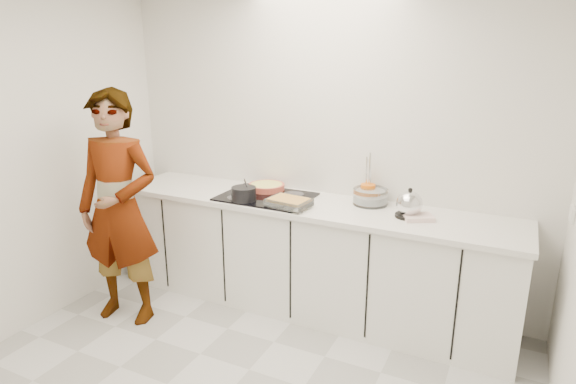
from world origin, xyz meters
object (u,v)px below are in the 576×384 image
at_px(saucepan, 244,194).
at_px(mixing_bowl, 370,197).
at_px(kettle, 409,205).
at_px(hob, 266,197).
at_px(baking_dish, 289,202).
at_px(utensil_crock, 368,193).
at_px(cook, 119,209).
at_px(tart_dish, 266,187).

height_order(saucepan, mixing_bowl, saucepan).
bearing_deg(kettle, mixing_bowl, 153.17).
relative_size(hob, baking_dish, 2.17).
height_order(hob, utensil_crock, utensil_crock).
xyz_separation_m(hob, baking_dish, (0.28, -0.16, 0.04)).
distance_m(saucepan, kettle, 1.25).
xyz_separation_m(mixing_bowl, cook, (-1.68, -0.92, -0.07)).
distance_m(tart_dish, mixing_bowl, 0.89).
height_order(hob, cook, cook).
bearing_deg(baking_dish, kettle, 12.26).
xyz_separation_m(tart_dish, mixing_bowl, (0.89, 0.03, 0.02)).
xyz_separation_m(hob, tart_dish, (-0.08, 0.16, 0.03)).
height_order(hob, mixing_bowl, mixing_bowl).
xyz_separation_m(hob, utensil_crock, (0.77, 0.24, 0.06)).
xyz_separation_m(tart_dish, baking_dish, (0.36, -0.32, 0.01)).
distance_m(mixing_bowl, cook, 1.92).
bearing_deg(kettle, cook, -159.63).
bearing_deg(cook, saucepan, 23.80).
xyz_separation_m(tart_dish, kettle, (1.22, -0.13, 0.05)).
distance_m(tart_dish, saucepan, 0.34).
bearing_deg(saucepan, hob, 62.15).
bearing_deg(tart_dish, mixing_bowl, 2.25).
relative_size(tart_dish, cook, 0.19).
distance_m(hob, mixing_bowl, 0.83).
bearing_deg(utensil_crock, tart_dish, -174.52).
xyz_separation_m(mixing_bowl, kettle, (0.33, -0.17, 0.03)).
relative_size(saucepan, baking_dish, 0.77).
bearing_deg(kettle, utensil_crock, 149.73).
bearing_deg(hob, baking_dish, -29.60).
relative_size(kettle, cook, 0.12).
distance_m(tart_dish, utensil_crock, 0.86).
height_order(hob, kettle, kettle).
xyz_separation_m(utensil_crock, cook, (-1.65, -0.96, -0.08)).
distance_m(saucepan, cook, 0.95).
height_order(mixing_bowl, kettle, kettle).
height_order(utensil_crock, cook, cook).
distance_m(saucepan, baking_dish, 0.38).
distance_m(hob, utensil_crock, 0.81).
height_order(saucepan, baking_dish, saucepan).
height_order(mixing_bowl, utensil_crock, utensil_crock).
relative_size(hob, tart_dish, 2.05).
relative_size(baking_dish, kettle, 1.51).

